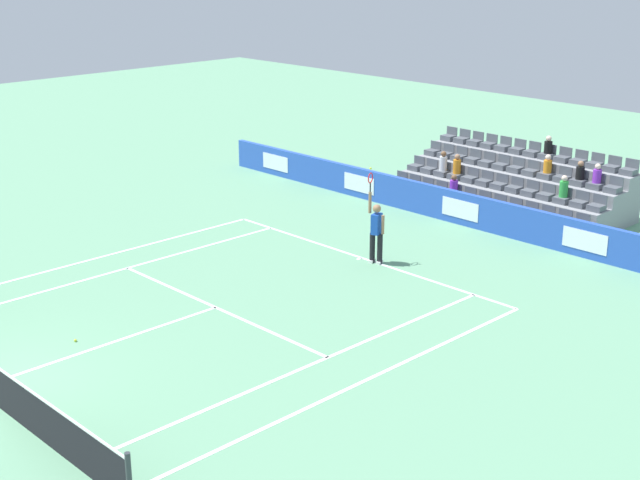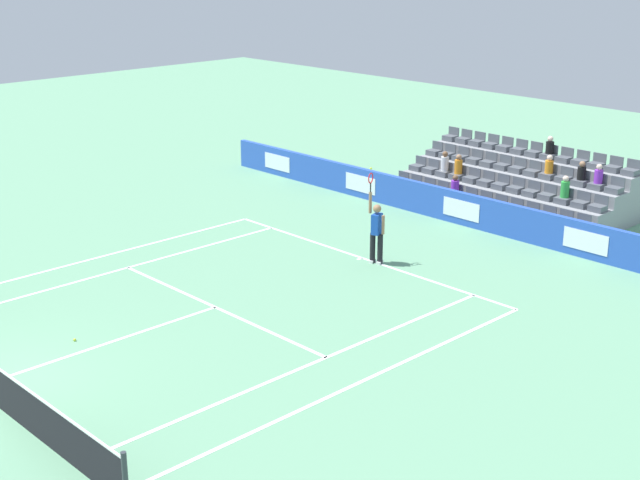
% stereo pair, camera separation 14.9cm
% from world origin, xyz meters
% --- Properties ---
extents(line_baseline, '(10.97, 0.10, 0.01)m').
position_xyz_m(line_baseline, '(0.00, -11.89, 0.00)').
color(line_baseline, white).
rests_on(line_baseline, ground).
extents(line_service, '(8.23, 0.10, 0.01)m').
position_xyz_m(line_service, '(0.00, -6.40, 0.00)').
color(line_service, white).
rests_on(line_service, ground).
extents(line_centre_service, '(0.10, 6.40, 0.01)m').
position_xyz_m(line_centre_service, '(0.00, -3.20, 0.00)').
color(line_centre_service, white).
rests_on(line_centre_service, ground).
extents(line_singles_sideline_left, '(0.10, 11.89, 0.01)m').
position_xyz_m(line_singles_sideline_left, '(4.12, -5.95, 0.00)').
color(line_singles_sideline_left, white).
rests_on(line_singles_sideline_left, ground).
extents(line_singles_sideline_right, '(0.10, 11.89, 0.01)m').
position_xyz_m(line_singles_sideline_right, '(-4.12, -5.95, 0.00)').
color(line_singles_sideline_right, white).
rests_on(line_singles_sideline_right, ground).
extents(line_doubles_sideline_left, '(0.10, 11.89, 0.01)m').
position_xyz_m(line_doubles_sideline_left, '(5.49, -5.95, 0.00)').
color(line_doubles_sideline_left, white).
rests_on(line_doubles_sideline_left, ground).
extents(line_doubles_sideline_right, '(0.10, 11.89, 0.01)m').
position_xyz_m(line_doubles_sideline_right, '(-5.49, -5.95, 0.00)').
color(line_doubles_sideline_right, white).
rests_on(line_doubles_sideline_right, ground).
extents(line_centre_mark, '(0.10, 0.20, 0.01)m').
position_xyz_m(line_centre_mark, '(0.00, -11.79, 0.00)').
color(line_centre_mark, white).
rests_on(line_centre_mark, ground).
extents(sponsor_barrier, '(23.01, 0.22, 1.09)m').
position_xyz_m(sponsor_barrier, '(0.00, -16.72, 0.55)').
color(sponsor_barrier, blue).
rests_on(sponsor_barrier, ground).
extents(tennis_player, '(0.54, 0.43, 2.85)m').
position_xyz_m(tennis_player, '(-0.57, -11.87, 0.99)').
color(tennis_player, black).
rests_on(tennis_player, ground).
extents(stadium_stand, '(8.06, 3.80, 2.51)m').
position_xyz_m(stadium_stand, '(-0.00, -19.66, 0.68)').
color(stadium_stand, gray).
rests_on(stadium_stand, ground).
extents(loose_tennis_ball, '(0.07, 0.07, 0.07)m').
position_xyz_m(loose_tennis_ball, '(0.64, -2.73, 0.03)').
color(loose_tennis_ball, '#D1E533').
rests_on(loose_tennis_ball, ground).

